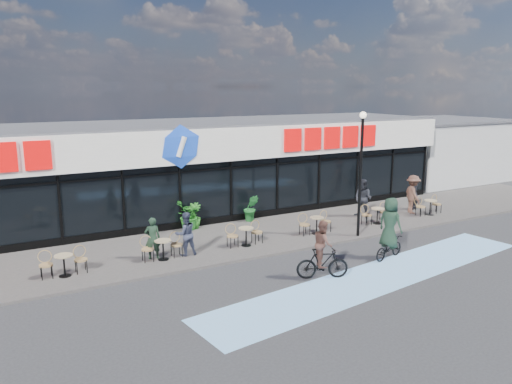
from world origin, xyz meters
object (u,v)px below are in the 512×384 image
Objects in this scene: potted_plant_mid at (194,216)px; pedestrian_a at (363,198)px; lamp_post at (361,164)px; potted_plant_right at (251,208)px; cyclist_a at (323,255)px; pedestrian_b at (413,194)px; patron_left at (153,238)px; potted_plant_left at (189,216)px; pedestrian_c at (414,193)px; cyclist_b at (390,233)px; patron_right at (186,234)px.

pedestrian_a is (7.95, -2.06, 0.35)m from potted_plant_mid.
lamp_post is 4.16× the size of potted_plant_right.
lamp_post is 5.58m from cyclist_a.
potted_plant_right is at bearing -131.24° from pedestrian_a.
potted_plant_right is 8.20m from pedestrian_b.
potted_plant_left is at bearing -121.22° from patron_left.
pedestrian_b is 1.12× the size of pedestrian_c.
potted_plant_right is (-2.87, 4.29, -2.47)m from lamp_post.
lamp_post is 7.75m from potted_plant_left.
potted_plant_mid is (0.28, 0.13, -0.07)m from potted_plant_left.
lamp_post reaches higher than potted_plant_mid.
potted_plant_right is 0.65× the size of pedestrian_b.
potted_plant_left is at bearing 127.63° from cyclist_b.
cyclist_b is at bearing -72.48° from potted_plant_right.
pedestrian_b is (10.91, -2.52, 0.32)m from potted_plant_left.
potted_plant_left is 3.86m from patron_left.
pedestrian_b is at bearing -18.01° from potted_plant_right.
pedestrian_b reaches higher than pedestrian_c.
patron_right is 7.60m from cyclist_b.
potted_plant_left is at bearing -179.69° from potted_plant_right.
potted_plant_mid is 2.84m from potted_plant_right.
potted_plant_right is at bearing -2.27° from potted_plant_mid.
patron_right reaches higher than potted_plant_right.
patron_left is (-8.52, 1.36, -2.32)m from lamp_post.
pedestrian_c reaches higher than potted_plant_right.
cyclist_a is 0.86× the size of cyclist_b.
patron_right reaches higher than potted_plant_mid.
patron_right is 12.26m from pedestrian_b.
cyclist_a reaches higher than potted_plant_left.
cyclist_b reaches higher than potted_plant_mid.
cyclist_a is (3.27, -4.15, -0.10)m from patron_right.
pedestrian_b is at bearing 27.95° from cyclist_a.
potted_plant_mid is at bearing 95.71° from pedestrian_b.
lamp_post is at bearing 36.59° from cyclist_a.
potted_plant_right is at bearing 123.81° from lamp_post.
cyclist_a is (1.93, -7.28, 0.09)m from potted_plant_left.
pedestrian_c is at bearing 37.80° from cyclist_b.
pedestrian_b reaches higher than patron_left.
pedestrian_b is at bearing -12.99° from potted_plant_left.
cyclist_a is (4.47, -4.37, -0.05)m from patron_left.
patron_left is 10.80m from pedestrian_a.
potted_plant_left is 11.20m from pedestrian_b.
pedestrian_c is (0.62, 0.51, -0.11)m from pedestrian_b.
lamp_post is at bearing -35.50° from potted_plant_left.
patron_right is 0.86× the size of pedestrian_b.
pedestrian_c is (12.87, 1.12, 0.03)m from patron_right.
patron_right is at bearing 112.54° from pedestrian_b.
potted_plant_left is 1.12× the size of potted_plant_mid.
cyclist_b is (-2.94, -4.93, -0.04)m from pedestrian_a.
pedestrian_a is 8.26m from cyclist_a.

